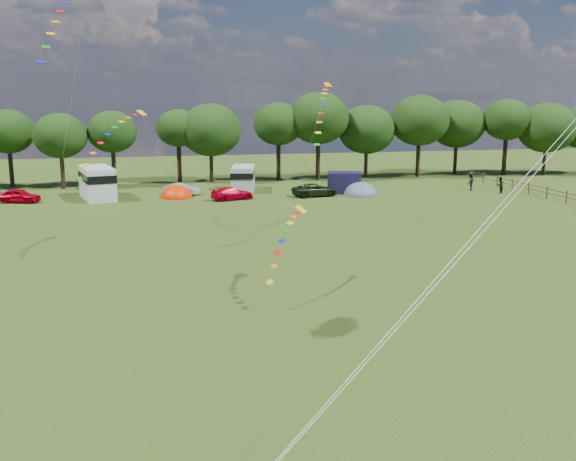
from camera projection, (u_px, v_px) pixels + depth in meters
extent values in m
plane|color=black|center=(342.00, 400.00, 20.76)|extent=(180.00, 180.00, 0.00)
cylinder|color=black|center=(11.00, 169.00, 69.81)|extent=(0.47, 0.47, 3.90)
ellipsoid|color=#16340F|center=(8.00, 131.00, 68.98)|extent=(5.58, 5.58, 4.74)
cylinder|color=black|center=(63.00, 172.00, 68.16)|extent=(0.44, 0.44, 3.56)
ellipsoid|color=#16340F|center=(60.00, 136.00, 67.37)|extent=(5.56, 5.56, 4.73)
cylinder|color=black|center=(114.00, 168.00, 70.17)|extent=(0.47, 0.47, 3.95)
ellipsoid|color=#16340F|center=(112.00, 132.00, 69.36)|extent=(5.33, 5.33, 4.53)
cylinder|color=black|center=(179.00, 163.00, 73.40)|extent=(0.50, 0.50, 4.33)
ellipsoid|color=#16340F|center=(178.00, 128.00, 72.58)|extent=(4.95, 4.95, 4.21)
cylinder|color=black|center=(211.00, 168.00, 73.84)|extent=(0.43, 0.43, 3.31)
ellipsoid|color=#16340F|center=(211.00, 130.00, 72.97)|extent=(7.03, 7.03, 5.98)
cylinder|color=black|center=(278.00, 161.00, 75.68)|extent=(0.50, 0.50, 4.36)
ellipsoid|color=#16340F|center=(278.00, 124.00, 74.78)|extent=(5.84, 5.84, 4.97)
cylinder|color=black|center=(318.00, 160.00, 75.81)|extent=(0.51, 0.51, 4.55)
ellipsoid|color=#16340F|center=(318.00, 118.00, 74.80)|extent=(7.15, 7.15, 6.08)
cylinder|color=black|center=(366.00, 164.00, 77.97)|extent=(0.42, 0.42, 3.21)
ellipsoid|color=#16340F|center=(367.00, 129.00, 77.11)|extent=(6.90, 6.90, 5.86)
cylinder|color=black|center=(418.00, 160.00, 78.64)|extent=(0.48, 0.48, 4.17)
ellipsoid|color=#16340F|center=(419.00, 120.00, 77.67)|extent=(7.16, 7.16, 6.09)
cylinder|color=black|center=(455.00, 159.00, 81.82)|extent=(0.45, 0.45, 3.66)
ellipsoid|color=#16340F|center=(457.00, 124.00, 80.91)|extent=(7.05, 7.05, 5.99)
cylinder|color=black|center=(505.00, 156.00, 80.49)|extent=(0.52, 0.52, 4.65)
ellipsoid|color=#16340F|center=(507.00, 120.00, 79.56)|extent=(5.96, 5.96, 5.06)
cylinder|color=black|center=(544.00, 162.00, 80.40)|extent=(0.42, 0.42, 3.19)
ellipsoid|color=#16340F|center=(547.00, 128.00, 79.52)|extent=(7.23, 7.23, 6.14)
cylinder|color=#472D19|center=(566.00, 197.00, 59.06)|extent=(0.12, 0.12, 1.20)
cylinder|color=#472D19|center=(547.00, 192.00, 61.92)|extent=(0.12, 0.12, 1.20)
cylinder|color=#472D19|center=(557.00, 191.00, 60.42)|extent=(0.08, 3.00, 0.08)
cylinder|color=#472D19|center=(556.00, 195.00, 60.50)|extent=(0.08, 3.00, 0.08)
cylinder|color=#472D19|center=(529.00, 188.00, 64.79)|extent=(0.12, 0.12, 1.20)
cylinder|color=#472D19|center=(538.00, 187.00, 63.28)|extent=(0.08, 3.00, 0.08)
cylinder|color=#472D19|center=(538.00, 191.00, 63.36)|extent=(0.08, 3.00, 0.08)
cylinder|color=#472D19|center=(512.00, 184.00, 67.65)|extent=(0.12, 0.12, 1.20)
cylinder|color=#472D19|center=(521.00, 183.00, 66.15)|extent=(0.08, 3.00, 0.08)
cylinder|color=#472D19|center=(520.00, 187.00, 66.23)|extent=(0.08, 3.00, 0.08)
cylinder|color=#472D19|center=(497.00, 181.00, 70.51)|extent=(0.12, 0.12, 1.20)
cylinder|color=#472D19|center=(505.00, 179.00, 69.01)|extent=(0.08, 3.00, 0.08)
cylinder|color=#472D19|center=(505.00, 183.00, 69.09)|extent=(0.08, 3.00, 0.08)
cylinder|color=#472D19|center=(483.00, 177.00, 73.38)|extent=(0.12, 0.12, 1.20)
cylinder|color=#472D19|center=(490.00, 176.00, 71.88)|extent=(0.08, 3.00, 0.08)
cylinder|color=#472D19|center=(490.00, 180.00, 71.96)|extent=(0.08, 3.00, 0.08)
cylinder|color=#472D19|center=(470.00, 174.00, 76.24)|extent=(0.12, 0.12, 1.20)
cylinder|color=#472D19|center=(477.00, 173.00, 74.74)|extent=(0.08, 3.00, 0.08)
cylinder|color=#472D19|center=(477.00, 176.00, 74.82)|extent=(0.08, 3.00, 0.08)
imported|color=#AC0014|center=(19.00, 196.00, 59.44)|extent=(4.19, 2.65, 1.30)
imported|color=#A0A3A9|center=(181.00, 189.00, 64.16)|extent=(3.57, 2.40, 1.18)
imported|color=#BB001E|center=(232.00, 193.00, 61.19)|extent=(4.35, 2.83, 1.21)
imported|color=black|center=(315.00, 190.00, 63.33)|extent=(4.89, 2.85, 1.25)
cube|color=silver|center=(97.00, 183.00, 61.64)|extent=(3.89, 6.56, 3.07)
cube|color=black|center=(97.00, 176.00, 61.52)|extent=(3.97, 6.69, 0.73)
cylinder|color=black|center=(101.00, 197.00, 60.16)|extent=(0.91, 0.50, 0.86)
cylinder|color=black|center=(95.00, 192.00, 63.58)|extent=(0.91, 0.50, 0.86)
cube|color=#BABABD|center=(243.00, 179.00, 66.82)|extent=(3.26, 5.53, 2.59)
cube|color=black|center=(243.00, 174.00, 66.71)|extent=(3.32, 5.64, 0.61)
cylinder|color=black|center=(242.00, 190.00, 65.41)|extent=(0.77, 0.42, 0.73)
cylinder|color=black|center=(244.00, 185.00, 68.60)|extent=(0.77, 0.42, 0.73)
ellipsoid|color=red|center=(177.00, 197.00, 62.58)|extent=(2.94, 3.38, 2.42)
cylinder|color=red|center=(177.00, 197.00, 62.57)|extent=(3.09, 3.09, 0.08)
ellipsoid|color=#4C5E6E|center=(361.00, 195.00, 63.99)|extent=(3.34, 3.85, 2.61)
cylinder|color=#4C5E6E|center=(361.00, 195.00, 63.99)|extent=(3.51, 3.51, 0.08)
cube|color=black|center=(344.00, 182.00, 65.70)|extent=(4.00, 3.58, 2.10)
cube|color=#0C1EB2|center=(65.00, 3.00, 40.22)|extent=(0.55, 0.51, 0.14)
cube|color=red|center=(60.00, 12.00, 39.80)|extent=(0.55, 0.51, 0.15)
cube|color=orange|center=(55.00, 22.00, 39.41)|extent=(0.54, 0.50, 0.16)
cube|color=yellow|center=(51.00, 34.00, 39.03)|extent=(0.54, 0.50, 0.17)
cube|color=#198C1E|center=(46.00, 47.00, 38.67)|extent=(0.54, 0.50, 0.17)
cube|color=#0C1EB2|center=(41.00, 62.00, 38.32)|extent=(0.53, 0.49, 0.18)
cube|color=#FFAF22|center=(142.00, 113.00, 40.13)|extent=(0.70, 0.73, 0.34)
cube|color=red|center=(135.00, 115.00, 39.64)|extent=(0.45, 0.54, 0.10)
cube|color=orange|center=(128.00, 118.00, 39.15)|extent=(0.45, 0.54, 0.11)
cube|color=yellow|center=(121.00, 122.00, 38.68)|extent=(0.45, 0.54, 0.11)
cube|color=#198C1E|center=(114.00, 127.00, 38.23)|extent=(0.44, 0.53, 0.12)
cube|color=#0C1EB2|center=(107.00, 134.00, 37.79)|extent=(0.44, 0.53, 0.13)
cube|color=red|center=(100.00, 143.00, 37.37)|extent=(0.43, 0.53, 0.14)
cube|color=orange|center=(93.00, 153.00, 36.96)|extent=(0.43, 0.53, 0.15)
cube|color=yellow|center=(86.00, 165.00, 36.57)|extent=(0.43, 0.52, 0.16)
cube|color=#198C1E|center=(79.00, 178.00, 36.20)|extent=(0.42, 0.52, 0.16)
cube|color=yellow|center=(301.00, 209.00, 33.27)|extent=(0.76, 0.78, 0.37)
cube|color=red|center=(297.00, 213.00, 32.70)|extent=(0.50, 0.57, 0.10)
cube|color=orange|center=(294.00, 217.00, 32.14)|extent=(0.49, 0.57, 0.11)
cube|color=yellow|center=(290.00, 223.00, 31.60)|extent=(0.49, 0.57, 0.12)
cube|color=#198C1E|center=(286.00, 231.00, 31.07)|extent=(0.49, 0.57, 0.13)
cube|color=#0C1EB2|center=(282.00, 241.00, 30.56)|extent=(0.48, 0.57, 0.14)
cube|color=red|center=(278.00, 252.00, 30.06)|extent=(0.48, 0.56, 0.15)
cube|color=orange|center=(274.00, 266.00, 29.58)|extent=(0.47, 0.56, 0.16)
cube|color=yellow|center=(270.00, 282.00, 29.12)|extent=(0.47, 0.56, 0.17)
imported|color=black|center=(500.00, 185.00, 65.19)|extent=(0.97, 0.88, 1.69)
imported|color=black|center=(471.00, 181.00, 67.16)|extent=(1.35, 1.26, 1.96)
cube|color=#FF9A04|center=(328.00, 85.00, 46.96)|extent=(0.67, 0.63, 0.33)
cube|color=red|center=(327.00, 87.00, 46.47)|extent=(0.53, 0.37, 0.09)
cube|color=orange|center=(326.00, 90.00, 45.99)|extent=(0.53, 0.37, 0.10)
cube|color=yellow|center=(324.00, 94.00, 45.53)|extent=(0.53, 0.36, 0.11)
cube|color=#198C1E|center=(323.00, 99.00, 45.08)|extent=(0.53, 0.36, 0.12)
cube|color=#0C1EB2|center=(322.00, 105.00, 44.65)|extent=(0.53, 0.36, 0.13)
cube|color=red|center=(321.00, 113.00, 44.24)|extent=(0.53, 0.35, 0.14)
cube|color=orange|center=(319.00, 122.00, 43.84)|extent=(0.52, 0.35, 0.14)
cube|color=yellow|center=(318.00, 133.00, 43.46)|extent=(0.52, 0.34, 0.15)
cube|color=#198C1E|center=(317.00, 145.00, 43.09)|extent=(0.52, 0.34, 0.16)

